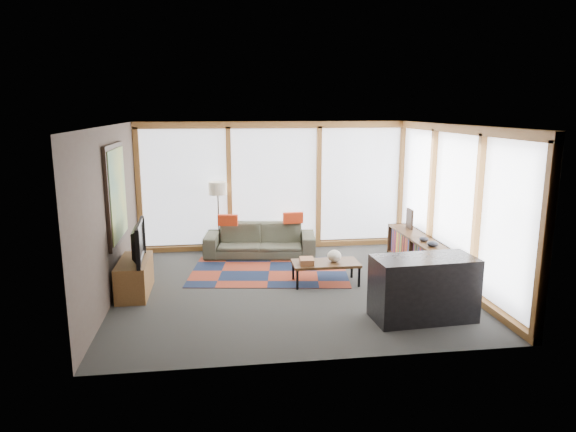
{
  "coord_description": "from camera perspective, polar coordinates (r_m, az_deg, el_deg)",
  "views": [
    {
      "loc": [
        -1.13,
        -7.85,
        2.85
      ],
      "look_at": [
        0.0,
        0.4,
        1.1
      ],
      "focal_mm": 32.0,
      "sensor_mm": 36.0,
      "label": 1
    }
  ],
  "objects": [
    {
      "name": "shelf_picture",
      "position": [
        10.1,
        13.36,
        -0.3
      ],
      "size": [
        0.04,
        0.29,
        0.38
      ],
      "primitive_type": "cube",
      "rotation": [
        0.0,
        0.0,
        -0.01
      ],
      "color": "black",
      "rests_on": "bookshelf"
    },
    {
      "name": "bowl_b",
      "position": [
        9.22,
        14.86,
        -2.48
      ],
      "size": [
        0.18,
        0.18,
        0.08
      ],
      "primitive_type": "ellipsoid",
      "rotation": [
        0.0,
        0.0,
        -0.05
      ],
      "color": "black",
      "rests_on": "bookshelf"
    },
    {
      "name": "room_envelope",
      "position": [
        8.67,
        3.1,
        3.16
      ],
      "size": [
        5.52,
        5.02,
        2.62
      ],
      "color": "#453730",
      "rests_on": "ground"
    },
    {
      "name": "ground",
      "position": [
        8.43,
        0.37,
        -7.9
      ],
      "size": [
        5.5,
        5.5,
        0.0
      ],
      "primitive_type": "plane",
      "color": "#2C2D2A",
      "rests_on": "ground"
    },
    {
      "name": "bar_counter",
      "position": [
        7.33,
        14.81,
        -7.77
      ],
      "size": [
        1.42,
        0.73,
        0.88
      ],
      "primitive_type": "cube",
      "rotation": [
        0.0,
        0.0,
        0.06
      ],
      "color": "black",
      "rests_on": "ground"
    },
    {
      "name": "pillow_right",
      "position": [
        10.12,
        0.56,
        -0.2
      ],
      "size": [
        0.4,
        0.14,
        0.21
      ],
      "primitive_type": "cube",
      "rotation": [
        0.0,
        0.0,
        0.05
      ],
      "color": "#B83013",
      "rests_on": "sofa"
    },
    {
      "name": "pillow_left",
      "position": [
        9.99,
        -6.7,
        -0.46
      ],
      "size": [
        0.4,
        0.19,
        0.21
      ],
      "primitive_type": "cube",
      "rotation": [
        0.0,
        0.0,
        -0.2
      ],
      "color": "#B83013",
      "rests_on": "sofa"
    },
    {
      "name": "bookshelf",
      "position": [
        9.55,
        14.44,
        -4.05
      ],
      "size": [
        0.43,
        2.34,
        0.59
      ],
      "primitive_type": null,
      "color": "#352410",
      "rests_on": "ground"
    },
    {
      "name": "book_stack",
      "position": [
        8.4,
        2.1,
        -5.03
      ],
      "size": [
        0.24,
        0.3,
        0.09
      ],
      "primitive_type": "cube",
      "rotation": [
        0.0,
        0.0,
        -0.08
      ],
      "color": "brown",
      "rests_on": "coffee_table"
    },
    {
      "name": "vase",
      "position": [
        8.53,
        5.18,
        -4.43
      ],
      "size": [
        0.25,
        0.25,
        0.2
      ],
      "primitive_type": "ellipsoid",
      "rotation": [
        0.0,
        0.0,
        -0.1
      ],
      "color": "silver",
      "rests_on": "coffee_table"
    },
    {
      "name": "sofa",
      "position": [
        10.1,
        -3.12,
        -2.69
      ],
      "size": [
        2.23,
        1.11,
        0.63
      ],
      "primitive_type": "imported",
      "rotation": [
        0.0,
        0.0,
        -0.13
      ],
      "color": "#35372A",
      "rests_on": "ground"
    },
    {
      "name": "television",
      "position": [
        8.21,
        -16.81,
        -2.79
      ],
      "size": [
        0.19,
        1.05,
        0.6
      ],
      "primitive_type": "imported",
      "rotation": [
        0.0,
        0.0,
        1.62
      ],
      "color": "black",
      "rests_on": "tv_console"
    },
    {
      "name": "bowl_a",
      "position": [
        8.92,
        15.77,
        -2.99
      ],
      "size": [
        0.22,
        0.22,
        0.1
      ],
      "primitive_type": "ellipsoid",
      "rotation": [
        0.0,
        0.0,
        -0.18
      ],
      "color": "black",
      "rests_on": "bookshelf"
    },
    {
      "name": "tv_console",
      "position": [
        8.41,
        -16.67,
        -6.5
      ],
      "size": [
        0.45,
        1.09,
        0.54
      ],
      "primitive_type": "cube",
      "color": "brown",
      "rests_on": "ground"
    },
    {
      "name": "floor_lamp",
      "position": [
        10.31,
        -7.72,
        -0.17
      ],
      "size": [
        0.36,
        0.36,
        1.44
      ],
      "primitive_type": null,
      "color": "black",
      "rests_on": "ground"
    },
    {
      "name": "rug",
      "position": [
        9.2,
        -2.09,
        -6.15
      ],
      "size": [
        2.96,
        2.13,
        0.01
      ],
      "primitive_type": "cube",
      "rotation": [
        0.0,
        0.0,
        -0.14
      ],
      "color": "maroon",
      "rests_on": "ground"
    },
    {
      "name": "coffee_table",
      "position": [
        8.57,
        4.18,
        -6.3
      ],
      "size": [
        1.1,
        0.55,
        0.37
      ],
      "primitive_type": null,
      "rotation": [
        0.0,
        0.0,
        -0.0
      ],
      "color": "#352410",
      "rests_on": "ground"
    }
  ]
}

